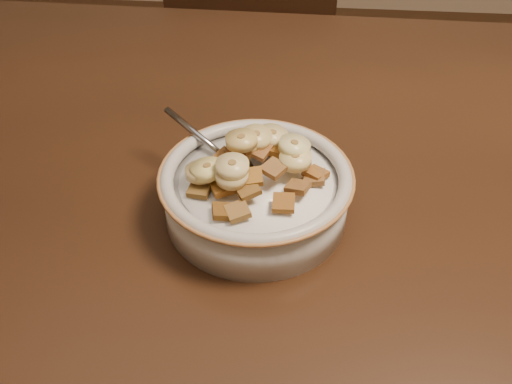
# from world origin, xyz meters

# --- Properties ---
(table) EXTENTS (1.42, 0.93, 0.04)m
(table) POSITION_xyz_m (0.00, 0.00, 0.73)
(table) COLOR #321C0E
(table) RESTS_ON floor
(chair) EXTENTS (0.41, 0.41, 0.87)m
(chair) POSITION_xyz_m (-0.11, 0.58, 0.43)
(chair) COLOR black
(chair) RESTS_ON floor
(cereal_bowl) EXTENTS (0.18, 0.18, 0.04)m
(cereal_bowl) POSITION_xyz_m (-0.02, -0.04, 0.77)
(cereal_bowl) COLOR #AEACAA
(cereal_bowl) RESTS_ON table
(milk) EXTENTS (0.15, 0.15, 0.00)m
(milk) POSITION_xyz_m (-0.02, -0.04, 0.79)
(milk) COLOR white
(milk) RESTS_ON cereal_bowl
(spoon) EXTENTS (0.05, 0.05, 0.01)m
(spoon) POSITION_xyz_m (-0.05, -0.02, 0.80)
(spoon) COLOR gray
(spoon) RESTS_ON cereal_bowl
(cereal_square_0) EXTENTS (0.03, 0.03, 0.01)m
(cereal_square_0) POSITION_xyz_m (0.02, -0.06, 0.80)
(cereal_square_0) COLOR olive
(cereal_square_0) RESTS_ON milk
(cereal_square_1) EXTENTS (0.02, 0.02, 0.01)m
(cereal_square_1) POSITION_xyz_m (-0.03, -0.06, 0.81)
(cereal_square_1) COLOR #8D5F18
(cereal_square_1) RESTS_ON milk
(cereal_square_2) EXTENTS (0.03, 0.03, 0.01)m
(cereal_square_2) POSITION_xyz_m (-0.06, -0.05, 0.81)
(cereal_square_2) COLOR #935221
(cereal_square_2) RESTS_ON milk
(cereal_square_3) EXTENTS (0.03, 0.03, 0.01)m
(cereal_square_3) POSITION_xyz_m (-0.00, -0.01, 0.81)
(cereal_square_3) COLOR brown
(cereal_square_3) RESTS_ON milk
(cereal_square_4) EXTENTS (0.02, 0.02, 0.01)m
(cereal_square_4) POSITION_xyz_m (0.02, -0.00, 0.80)
(cereal_square_4) COLOR brown
(cereal_square_4) RESTS_ON milk
(cereal_square_5) EXTENTS (0.02, 0.02, 0.01)m
(cereal_square_5) POSITION_xyz_m (-0.02, 0.00, 0.80)
(cereal_square_5) COLOR brown
(cereal_square_5) RESTS_ON milk
(cereal_square_6) EXTENTS (0.02, 0.02, 0.01)m
(cereal_square_6) POSITION_xyz_m (0.01, -0.08, 0.80)
(cereal_square_6) COLOR brown
(cereal_square_6) RESTS_ON milk
(cereal_square_7) EXTENTS (0.03, 0.03, 0.01)m
(cereal_square_7) POSITION_xyz_m (-0.01, -0.04, 0.81)
(cereal_square_7) COLOR #946032
(cereal_square_7) RESTS_ON milk
(cereal_square_8) EXTENTS (0.03, 0.03, 0.01)m
(cereal_square_8) POSITION_xyz_m (-0.04, -0.02, 0.81)
(cereal_square_8) COLOR brown
(cereal_square_8) RESTS_ON milk
(cereal_square_9) EXTENTS (0.02, 0.02, 0.01)m
(cereal_square_9) POSITION_xyz_m (-0.05, -0.09, 0.80)
(cereal_square_9) COLOR brown
(cereal_square_9) RESTS_ON milk
(cereal_square_10) EXTENTS (0.03, 0.03, 0.01)m
(cereal_square_10) POSITION_xyz_m (-0.05, -0.04, 0.81)
(cereal_square_10) COLOR brown
(cereal_square_10) RESTS_ON milk
(cereal_square_11) EXTENTS (0.03, 0.03, 0.01)m
(cereal_square_11) POSITION_xyz_m (-0.02, -0.01, 0.81)
(cereal_square_11) COLOR #905F32
(cereal_square_11) RESTS_ON milk
(cereal_square_12) EXTENTS (0.02, 0.02, 0.01)m
(cereal_square_12) POSITION_xyz_m (-0.03, -0.00, 0.80)
(cereal_square_12) COLOR brown
(cereal_square_12) RESTS_ON milk
(cereal_square_13) EXTENTS (0.03, 0.03, 0.01)m
(cereal_square_13) POSITION_xyz_m (-0.05, -0.04, 0.81)
(cereal_square_13) COLOR brown
(cereal_square_13) RESTS_ON milk
(cereal_square_14) EXTENTS (0.03, 0.03, 0.01)m
(cereal_square_14) POSITION_xyz_m (-0.06, -0.04, 0.81)
(cereal_square_14) COLOR brown
(cereal_square_14) RESTS_ON milk
(cereal_square_15) EXTENTS (0.02, 0.02, 0.01)m
(cereal_square_15) POSITION_xyz_m (-0.04, -0.03, 0.81)
(cereal_square_15) COLOR brown
(cereal_square_15) RESTS_ON milk
(cereal_square_16) EXTENTS (0.03, 0.03, 0.01)m
(cereal_square_16) POSITION_xyz_m (-0.03, -0.07, 0.81)
(cereal_square_16) COLOR brown
(cereal_square_16) RESTS_ON milk
(cereal_square_17) EXTENTS (0.02, 0.02, 0.01)m
(cereal_square_17) POSITION_xyz_m (-0.07, -0.06, 0.80)
(cereal_square_17) COLOR brown
(cereal_square_17) RESTS_ON milk
(cereal_square_18) EXTENTS (0.02, 0.02, 0.01)m
(cereal_square_18) POSITION_xyz_m (-0.02, 0.01, 0.80)
(cereal_square_18) COLOR brown
(cereal_square_18) RESTS_ON milk
(cereal_square_19) EXTENTS (0.03, 0.03, 0.01)m
(cereal_square_19) POSITION_xyz_m (-0.00, -0.01, 0.80)
(cereal_square_19) COLOR #9B621C
(cereal_square_19) RESTS_ON milk
(cereal_square_20) EXTENTS (0.02, 0.02, 0.01)m
(cereal_square_20) POSITION_xyz_m (-0.04, -0.02, 0.81)
(cereal_square_20) COLOR brown
(cereal_square_20) RESTS_ON milk
(cereal_square_21) EXTENTS (0.02, 0.02, 0.01)m
(cereal_square_21) POSITION_xyz_m (0.03, -0.04, 0.80)
(cereal_square_21) COLOR brown
(cereal_square_21) RESTS_ON milk
(cereal_square_22) EXTENTS (0.03, 0.03, 0.01)m
(cereal_square_22) POSITION_xyz_m (-0.05, -0.02, 0.81)
(cereal_square_22) COLOR brown
(cereal_square_22) RESTS_ON milk
(cereal_square_23) EXTENTS (0.03, 0.03, 0.01)m
(cereal_square_23) POSITION_xyz_m (-0.04, -0.01, 0.80)
(cereal_square_23) COLOR brown
(cereal_square_23) RESTS_ON milk
(cereal_square_24) EXTENTS (0.03, 0.03, 0.01)m
(cereal_square_24) POSITION_xyz_m (-0.03, -0.09, 0.80)
(cereal_square_24) COLOR olive
(cereal_square_24) RESTS_ON milk
(cereal_square_25) EXTENTS (0.03, 0.03, 0.01)m
(cereal_square_25) POSITION_xyz_m (-0.05, -0.07, 0.81)
(cereal_square_25) COLOR brown
(cereal_square_25) RESTS_ON milk
(cereal_square_26) EXTENTS (0.03, 0.03, 0.01)m
(cereal_square_26) POSITION_xyz_m (0.03, -0.03, 0.80)
(cereal_square_26) COLOR brown
(cereal_square_26) RESTS_ON milk
(banana_slice_0) EXTENTS (0.04, 0.04, 0.01)m
(banana_slice_0) POSITION_xyz_m (-0.07, -0.05, 0.81)
(banana_slice_0) COLOR #D6BF81
(banana_slice_0) RESTS_ON milk
(banana_slice_1) EXTENTS (0.04, 0.04, 0.02)m
(banana_slice_1) POSITION_xyz_m (-0.01, 0.01, 0.81)
(banana_slice_1) COLOR beige
(banana_slice_1) RESTS_ON milk
(banana_slice_2) EXTENTS (0.04, 0.04, 0.01)m
(banana_slice_2) POSITION_xyz_m (-0.04, -0.02, 0.83)
(banana_slice_2) COLOR tan
(banana_slice_2) RESTS_ON milk
(banana_slice_3) EXTENTS (0.04, 0.04, 0.01)m
(banana_slice_3) POSITION_xyz_m (-0.03, -0.01, 0.82)
(banana_slice_3) COLOR #F4D589
(banana_slice_3) RESTS_ON milk
(banana_slice_4) EXTENTS (0.04, 0.04, 0.01)m
(banana_slice_4) POSITION_xyz_m (-0.03, -0.00, 0.82)
(banana_slice_4) COLOR #CCBE7D
(banana_slice_4) RESTS_ON milk
(banana_slice_5) EXTENTS (0.04, 0.04, 0.02)m
(banana_slice_5) POSITION_xyz_m (0.01, -0.02, 0.82)
(banana_slice_5) COLOR beige
(banana_slice_5) RESTS_ON milk
(banana_slice_6) EXTENTS (0.04, 0.04, 0.02)m
(banana_slice_6) POSITION_xyz_m (-0.04, -0.06, 0.82)
(banana_slice_6) COLOR #CFBE8C
(banana_slice_6) RESTS_ON milk
(banana_slice_7) EXTENTS (0.03, 0.03, 0.02)m
(banana_slice_7) POSITION_xyz_m (-0.07, -0.05, 0.82)
(banana_slice_7) COLOR #FDF07B
(banana_slice_7) RESTS_ON milk
(banana_slice_8) EXTENTS (0.04, 0.04, 0.01)m
(banana_slice_8) POSITION_xyz_m (-0.04, -0.06, 0.83)
(banana_slice_8) COLOR beige
(banana_slice_8) RESTS_ON milk
(banana_slice_9) EXTENTS (0.03, 0.03, 0.01)m
(banana_slice_9) POSITION_xyz_m (0.01, -0.03, 0.82)
(banana_slice_9) COLOR #E1CD87
(banana_slice_9) RESTS_ON milk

